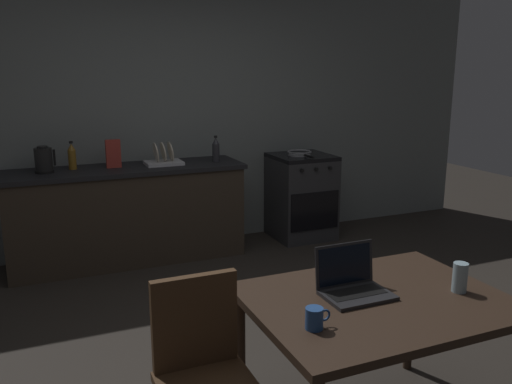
% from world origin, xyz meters
% --- Properties ---
extents(ground_plane, '(12.00, 12.00, 0.00)m').
position_xyz_m(ground_plane, '(0.00, 0.00, 0.00)').
color(ground_plane, '#2D2823').
extents(back_wall, '(6.40, 0.10, 2.67)m').
position_xyz_m(back_wall, '(0.30, 2.38, 1.33)').
color(back_wall, gray).
rests_on(back_wall, ground_plane).
extents(kitchen_counter, '(2.16, 0.64, 0.89)m').
position_xyz_m(kitchen_counter, '(-0.57, 2.03, 0.45)').
color(kitchen_counter, '#382D23').
rests_on(kitchen_counter, ground_plane).
extents(stove_oven, '(0.60, 0.62, 0.89)m').
position_xyz_m(stove_oven, '(1.25, 2.02, 0.44)').
color(stove_oven, '#2D2D30').
rests_on(stove_oven, ground_plane).
extents(dining_table, '(1.20, 0.91, 0.72)m').
position_xyz_m(dining_table, '(0.09, -0.92, 0.65)').
color(dining_table, '#332319').
rests_on(dining_table, ground_plane).
extents(chair, '(0.40, 0.40, 0.91)m').
position_xyz_m(chair, '(-0.76, -0.88, 0.53)').
color(chair, '#4C331E').
rests_on(chair, ground_plane).
extents(laptop, '(0.32, 0.25, 0.23)m').
position_xyz_m(laptop, '(0.01, -0.84, 0.76)').
color(laptop, '#232326').
rests_on(laptop, dining_table).
extents(electric_kettle, '(0.18, 0.15, 0.23)m').
position_xyz_m(electric_kettle, '(-1.25, 2.03, 1.00)').
color(electric_kettle, black).
rests_on(electric_kettle, kitchen_counter).
extents(bottle, '(0.07, 0.07, 0.25)m').
position_xyz_m(bottle, '(0.29, 1.98, 1.01)').
color(bottle, '#2D2D33').
rests_on(bottle, kitchen_counter).
extents(frying_pan, '(0.25, 0.43, 0.05)m').
position_xyz_m(frying_pan, '(1.21, 2.00, 0.91)').
color(frying_pan, gray).
rests_on(frying_pan, stove_oven).
extents(coffee_mug, '(0.11, 0.08, 0.09)m').
position_xyz_m(coffee_mug, '(-0.33, -1.07, 0.76)').
color(coffee_mug, '#264C8C').
rests_on(coffee_mug, dining_table).
extents(drinking_glass, '(0.07, 0.07, 0.15)m').
position_xyz_m(drinking_glass, '(0.50, -1.02, 0.79)').
color(drinking_glass, '#99B7C6').
rests_on(drinking_glass, dining_table).
extents(cereal_box, '(0.13, 0.05, 0.25)m').
position_xyz_m(cereal_box, '(-0.66, 2.05, 1.02)').
color(cereal_box, '#B2382D').
rests_on(cereal_box, kitchen_counter).
extents(dish_rack, '(0.34, 0.26, 0.21)m').
position_xyz_m(dish_rack, '(-0.21, 2.03, 0.94)').
color(dish_rack, silver).
rests_on(dish_rack, kitchen_counter).
extents(bottle_b, '(0.07, 0.07, 0.25)m').
position_xyz_m(bottle_b, '(-1.02, 2.11, 1.01)').
color(bottle_b, '#8C601E').
rests_on(bottle_b, kitchen_counter).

